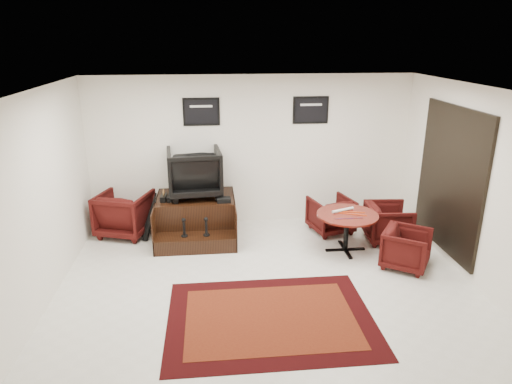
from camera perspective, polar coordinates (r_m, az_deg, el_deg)
The scene contains 16 objects.
ground at distance 6.77m, azimuth 1.40°, elevation -11.58°, with size 6.00×6.00×0.00m, color silver.
room_shell at distance 6.25m, azimuth 5.11°, elevation 3.50°, with size 6.02×5.02×2.81m.
area_rug at distance 6.07m, azimuth 1.81°, elevation -15.48°, with size 2.63×1.97×0.01m.
shine_podium at distance 8.30m, azimuth -7.49°, elevation -3.23°, with size 1.39×1.43×0.72m.
shine_chair at distance 8.16m, azimuth -7.72°, elevation 2.76°, with size 0.92×0.87×0.95m, color black.
shoes_pair at distance 8.11m, azimuth -11.05°, elevation -0.70°, with size 0.24×0.28×0.10m.
polish_kit at distance 7.90m, azimuth -4.05°, elevation -0.99°, with size 0.24×0.16×0.08m, color black.
umbrella_black at distance 8.18m, azimuth -13.05°, elevation -3.34°, with size 0.30×0.11×0.82m, color black, non-canonical shape.
umbrella_hooked at distance 8.29m, azimuth -13.11°, elevation -2.80°, with size 0.33×0.12×0.88m, color black, non-canonical shape.
armchair_side at distance 8.57m, azimuth -16.09°, elevation -2.33°, with size 0.86×0.80×0.88m, color black.
meeting_table at distance 7.70m, azimuth 11.33°, elevation -3.30°, with size 1.01×1.01×0.66m.
table_chair_back at distance 8.48m, azimuth 9.33°, elevation -2.62°, with size 0.70×0.66×0.72m, color black.
table_chair_window at distance 8.32m, azimuth 16.21°, elevation -3.50°, with size 0.72×0.68×0.74m, color black.
table_chair_corner at distance 7.49m, azimuth 18.31°, elevation -6.52°, with size 0.67×0.63×0.69m, color black.
paper_roll at distance 7.76m, azimuth 10.80°, elevation -2.22°, with size 0.05×0.05×0.42m, color white.
table_clutter at distance 7.65m, azimuth 11.83°, elevation -2.75°, with size 0.57×0.34×0.01m.
Camera 1 is at (-0.75, -5.79, 3.43)m, focal length 32.00 mm.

